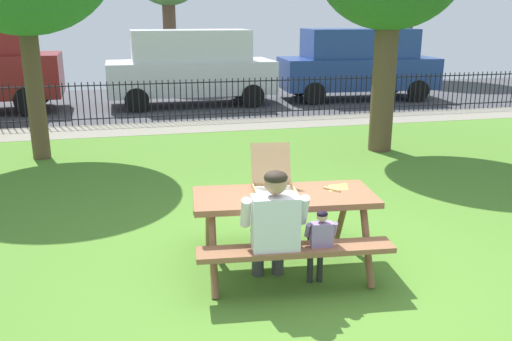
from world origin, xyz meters
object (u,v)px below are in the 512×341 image
pizza_box_open (273,180)px  child_at_table (320,240)px  pizza_slice_on_table (337,187)px  parked_car_center (358,62)px  parked_car_left (191,66)px  adult_at_table (274,224)px  picnic_table_foreground (284,211)px

pizza_box_open → child_at_table: (0.26, -0.72, -0.39)m
pizza_box_open → pizza_slice_on_table: bearing=-7.4°
pizza_slice_on_table → parked_car_center: bearing=65.7°
child_at_table → parked_car_left: (0.07, 10.99, 0.60)m
adult_at_table → child_at_table: (0.42, -0.07, -0.16)m
parked_car_center → pizza_box_open: bearing=-117.5°
pizza_slice_on_table → child_at_table: bearing=-122.7°
adult_at_table → parked_car_center: bearing=63.2°
parked_car_left → child_at_table: bearing=-90.4°
pizza_box_open → parked_car_left: bearing=88.1°
pizza_slice_on_table → child_at_table: 0.80m
child_at_table → parked_car_left: size_ratio=0.17×
adult_at_table → child_at_table: size_ratio=1.49×
parked_car_left → parked_car_center: (5.01, -0.00, 0.00)m
picnic_table_foreground → adult_at_table: 0.54m
parked_car_center → pizza_slice_on_table: bearing=-114.3°
pizza_slice_on_table → picnic_table_foreground: bearing=-172.5°
pizza_box_open → parked_car_center: bearing=62.5°
picnic_table_foreground → child_at_table: bearing=-71.6°
adult_at_table → parked_car_center: size_ratio=0.25×
picnic_table_foreground → adult_at_table: (-0.24, -0.48, 0.06)m
picnic_table_foreground → pizza_slice_on_table: size_ratio=6.02×
picnic_table_foreground → pizza_slice_on_table: bearing=7.5°
adult_at_table → parked_car_center: parked_car_center is taller
child_at_table → parked_car_left: bearing=89.6°
pizza_box_open → pizza_slice_on_table: (0.66, -0.09, -0.10)m
pizza_slice_on_table → child_at_table: size_ratio=0.40×
adult_at_table → parked_car_left: (0.49, 10.92, 0.44)m
picnic_table_foreground → parked_car_left: (0.26, 10.44, 0.50)m
adult_at_table → child_at_table: bearing=-9.8°
picnic_table_foreground → pizza_box_open: pizza_box_open is taller
parked_car_left → pizza_box_open: bearing=-91.9°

